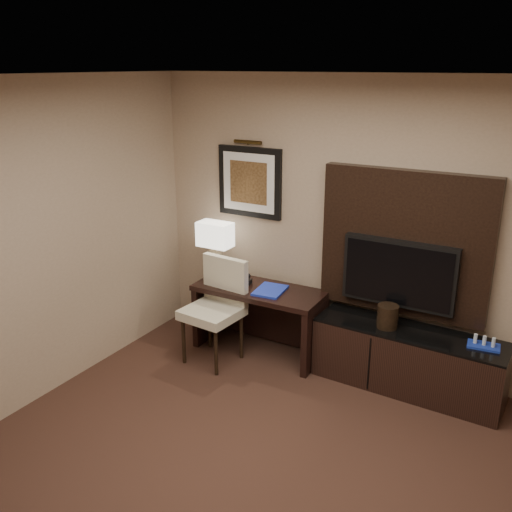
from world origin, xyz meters
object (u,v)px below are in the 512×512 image
Objects in this scene: desk at (259,320)px; tv at (399,274)px; desk_phone at (239,280)px; table_lamp at (215,248)px; ice_bucket at (388,316)px; minibar_tray at (484,342)px; credenza at (407,360)px; desk_chair at (212,312)px.

tv is (1.30, 0.19, 0.68)m from desk.
desk_phone is at bearing -172.12° from tv.
tv is 1.87m from table_lamp.
desk_phone is at bearing -178.43° from ice_bucket.
desk is 2.10m from minibar_tray.
tv is 4.84× the size of desk_phone.
desk_chair is at bearing -164.15° from credenza.
credenza is at bearing 18.62° from desk_chair.
table_lamp is at bearing 178.05° from ice_bucket.
desk_phone is (-1.53, -0.21, -0.28)m from tv.
desk_chair is 5.04× the size of ice_bucket.
desk_phone is at bearing -175.57° from credenza.
desk_chair is at bearing -169.56° from minibar_tray.
desk_phone is 0.81× the size of minibar_tray.
desk reaches higher than credenza.
credenza is at bearing -38.14° from tv.
table_lamp is at bearing 124.02° from desk_chair.
desk_phone is at bearing 83.17° from desk_chair.
desk_chair is at bearing -60.79° from table_lamp.
credenza is 2.78× the size of table_lamp.
tv is 1.68× the size of table_lamp.
credenza is 6.49× the size of minibar_tray.
desk_phone is (0.08, 0.37, 0.22)m from desk_chair.
desk is 1.23× the size of desk_chair.
desk_phone is at bearing -17.10° from table_lamp.
desk_chair is at bearing -165.53° from ice_bucket.
desk is 5.04× the size of minibar_tray.
desk_phone is 2.31m from minibar_tray.
credenza is 1.85m from desk_chair.
desk is at bearing -8.39° from table_lamp.
ice_bucket is at bearing -0.35° from desk.
desk_chair is 1.75× the size of table_lamp.
desk is at bearing 5.13° from desk_phone.
minibar_tray is at bearing 2.25° from ice_bucket.
credenza is 1.59× the size of desk_chair.
ice_bucket reaches higher than credenza.
desk_chair is (-1.60, -0.58, -0.50)m from tv.
ice_bucket is 0.81× the size of minibar_tray.
ice_bucket is (1.84, -0.06, -0.31)m from table_lamp.
tv is 1.57m from desk_phone.
tv reaches higher than table_lamp.
tv is at bearing 82.96° from ice_bucket.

